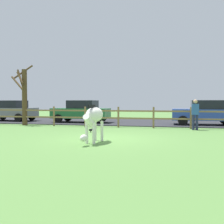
% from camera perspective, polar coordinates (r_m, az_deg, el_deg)
% --- Properties ---
extents(ground_plane, '(60.00, 60.00, 0.00)m').
position_cam_1_polar(ground_plane, '(11.30, -0.75, -5.57)').
color(ground_plane, '#5B8C42').
extents(parking_asphalt, '(28.00, 7.40, 0.05)m').
position_cam_1_polar(parking_asphalt, '(20.40, 5.66, -2.05)').
color(parking_asphalt, '#2D2D33').
rests_on(parking_asphalt, ground_plane).
extents(paddock_fence, '(20.81, 0.11, 1.22)m').
position_cam_1_polar(paddock_fence, '(16.24, 1.33, -0.74)').
color(paddock_fence, olive).
rests_on(paddock_fence, ground_plane).
extents(bare_tree, '(1.23, 1.69, 3.99)m').
position_cam_1_polar(bare_tree, '(18.60, -17.84, 3.49)').
color(bare_tree, '#513A23').
rests_on(bare_tree, ground_plane).
extents(zebra, '(0.60, 1.93, 1.41)m').
position_cam_1_polar(zebra, '(10.16, -3.85, -1.19)').
color(zebra, white).
rests_on(zebra, ground_plane).
extents(crow_on_grass, '(0.22, 0.10, 0.20)m').
position_cam_1_polar(crow_on_grass, '(13.61, -4.42, -3.72)').
color(crow_on_grass, black).
rests_on(crow_on_grass, ground_plane).
extents(parked_car_blue, '(4.03, 1.94, 1.56)m').
position_cam_1_polar(parked_car_blue, '(18.40, 18.76, -0.06)').
color(parked_car_blue, '#2D4CAD').
rests_on(parked_car_blue, parking_asphalt).
extents(parked_car_grey, '(4.09, 2.07, 1.56)m').
position_cam_1_polar(parked_car_grey, '(22.51, -20.34, 0.30)').
color(parked_car_grey, slate).
rests_on(parked_car_grey, parking_asphalt).
extents(parked_car_green, '(4.02, 1.91, 1.56)m').
position_cam_1_polar(parked_car_green, '(19.59, -6.41, 0.17)').
color(parked_car_green, '#236B38').
rests_on(parked_car_green, parking_asphalt).
extents(visitor_near_fence, '(0.37, 0.24, 1.64)m').
position_cam_1_polar(visitor_near_fence, '(15.29, 16.92, -0.23)').
color(visitor_near_fence, '#232847').
rests_on(visitor_near_fence, ground_plane).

